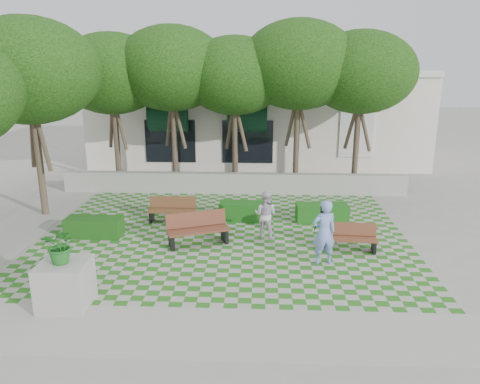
{
  "coord_description": "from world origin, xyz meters",
  "views": [
    {
      "loc": [
        1.18,
        -13.57,
        5.72
      ],
      "look_at": [
        0.5,
        1.5,
        1.4
      ],
      "focal_mm": 35.0,
      "sensor_mm": 36.0,
      "label": 1
    }
  ],
  "objects_px": {
    "hedge_west": "(94,227)",
    "person_white": "(265,215)",
    "bench_mid": "(198,229)",
    "planter_front": "(64,275)",
    "person_blue": "(324,232)",
    "bench_west": "(172,210)",
    "person_dark": "(325,224)",
    "hedge_east": "(322,213)",
    "hedge_midright": "(246,211)",
    "bench_east": "(350,238)"
  },
  "relations": [
    {
      "from": "person_blue",
      "to": "planter_front",
      "type": "bearing_deg",
      "value": 9.02
    },
    {
      "from": "bench_mid",
      "to": "hedge_midright",
      "type": "relative_size",
      "value": 1.09
    },
    {
      "from": "hedge_midright",
      "to": "planter_front",
      "type": "relative_size",
      "value": 0.95
    },
    {
      "from": "person_blue",
      "to": "person_dark",
      "type": "bearing_deg",
      "value": -112.53
    },
    {
      "from": "bench_east",
      "to": "bench_mid",
      "type": "bearing_deg",
      "value": 179.75
    },
    {
      "from": "bench_east",
      "to": "person_white",
      "type": "bearing_deg",
      "value": 162.7
    },
    {
      "from": "hedge_midright",
      "to": "person_blue",
      "type": "xyz_separation_m",
      "value": [
        2.35,
        -3.68,
        0.63
      ]
    },
    {
      "from": "bench_west",
      "to": "planter_front",
      "type": "xyz_separation_m",
      "value": [
        -1.42,
        -6.13,
        0.38
      ]
    },
    {
      "from": "hedge_midright",
      "to": "planter_front",
      "type": "bearing_deg",
      "value": -122.61
    },
    {
      "from": "bench_west",
      "to": "person_blue",
      "type": "height_order",
      "value": "person_blue"
    },
    {
      "from": "bench_west",
      "to": "hedge_east",
      "type": "height_order",
      "value": "bench_west"
    },
    {
      "from": "hedge_east",
      "to": "planter_front",
      "type": "distance_m",
      "value": 9.34
    },
    {
      "from": "hedge_east",
      "to": "person_dark",
      "type": "height_order",
      "value": "person_dark"
    },
    {
      "from": "bench_east",
      "to": "hedge_east",
      "type": "relative_size",
      "value": 0.88
    },
    {
      "from": "person_blue",
      "to": "person_white",
      "type": "distance_m",
      "value": 2.59
    },
    {
      "from": "bench_mid",
      "to": "hedge_midright",
      "type": "distance_m",
      "value": 2.78
    },
    {
      "from": "bench_west",
      "to": "planter_front",
      "type": "relative_size",
      "value": 0.85
    },
    {
      "from": "bench_west",
      "to": "bench_east",
      "type": "bearing_deg",
      "value": -22.49
    },
    {
      "from": "hedge_west",
      "to": "person_white",
      "type": "xyz_separation_m",
      "value": [
        5.69,
        0.16,
        0.47
      ]
    },
    {
      "from": "bench_west",
      "to": "person_dark",
      "type": "relative_size",
      "value": 1.21
    },
    {
      "from": "bench_east",
      "to": "hedge_midright",
      "type": "relative_size",
      "value": 0.86
    },
    {
      "from": "bench_east",
      "to": "hedge_west",
      "type": "distance_m",
      "value": 8.34
    },
    {
      "from": "hedge_midright",
      "to": "bench_west",
      "type": "bearing_deg",
      "value": -174.77
    },
    {
      "from": "bench_west",
      "to": "planter_front",
      "type": "bearing_deg",
      "value": -103.4
    },
    {
      "from": "person_white",
      "to": "hedge_west",
      "type": "bearing_deg",
      "value": 21.45
    },
    {
      "from": "bench_west",
      "to": "person_dark",
      "type": "bearing_deg",
      "value": -21.88
    },
    {
      "from": "bench_west",
      "to": "hedge_west",
      "type": "distance_m",
      "value": 2.83
    },
    {
      "from": "hedge_midright",
      "to": "person_blue",
      "type": "distance_m",
      "value": 4.42
    },
    {
      "from": "bench_mid",
      "to": "hedge_west",
      "type": "relative_size",
      "value": 1.11
    },
    {
      "from": "hedge_west",
      "to": "person_white",
      "type": "bearing_deg",
      "value": 1.64
    },
    {
      "from": "planter_front",
      "to": "bench_west",
      "type": "bearing_deg",
      "value": 76.96
    },
    {
      "from": "bench_east",
      "to": "planter_front",
      "type": "relative_size",
      "value": 0.82
    },
    {
      "from": "hedge_east",
      "to": "hedge_midright",
      "type": "distance_m",
      "value": 2.77
    },
    {
      "from": "hedge_east",
      "to": "person_blue",
      "type": "relative_size",
      "value": 0.97
    },
    {
      "from": "bench_west",
      "to": "person_blue",
      "type": "distance_m",
      "value": 6.1
    },
    {
      "from": "hedge_midright",
      "to": "bench_east",
      "type": "bearing_deg",
      "value": -38.88
    },
    {
      "from": "hedge_east",
      "to": "bench_east",
      "type": "bearing_deg",
      "value": -78.41
    },
    {
      "from": "bench_west",
      "to": "planter_front",
      "type": "distance_m",
      "value": 6.3
    },
    {
      "from": "hedge_midright",
      "to": "hedge_east",
      "type": "bearing_deg",
      "value": -0.8
    },
    {
      "from": "person_white",
      "to": "bench_east",
      "type": "bearing_deg",
      "value": 179.16
    },
    {
      "from": "bench_mid",
      "to": "planter_front",
      "type": "xyz_separation_m",
      "value": [
        -2.63,
        -4.0,
        0.31
      ]
    },
    {
      "from": "bench_mid",
      "to": "bench_west",
      "type": "xyz_separation_m",
      "value": [
        -1.21,
        2.13,
        -0.06
      ]
    },
    {
      "from": "hedge_west",
      "to": "person_blue",
      "type": "xyz_separation_m",
      "value": [
        7.34,
        -1.83,
        0.63
      ]
    },
    {
      "from": "bench_east",
      "to": "person_white",
      "type": "distance_m",
      "value": 2.81
    },
    {
      "from": "bench_mid",
      "to": "hedge_west",
      "type": "distance_m",
      "value": 3.58
    },
    {
      "from": "hedge_east",
      "to": "person_blue",
      "type": "xyz_separation_m",
      "value": [
        -0.42,
        -3.65,
        0.63
      ]
    },
    {
      "from": "bench_west",
      "to": "hedge_west",
      "type": "relative_size",
      "value": 0.92
    },
    {
      "from": "hedge_east",
      "to": "hedge_midright",
      "type": "bearing_deg",
      "value": 179.2
    },
    {
      "from": "hedge_west",
      "to": "person_blue",
      "type": "bearing_deg",
      "value": -14.03
    },
    {
      "from": "person_dark",
      "to": "planter_front",
      "type": "bearing_deg",
      "value": 45.81
    }
  ]
}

